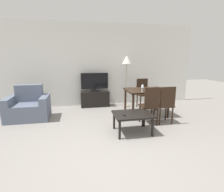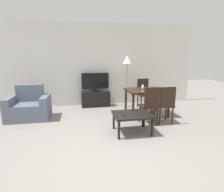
# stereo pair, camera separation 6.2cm
# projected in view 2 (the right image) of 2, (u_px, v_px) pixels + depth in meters

# --- Properties ---
(ground_plane) EXTENTS (18.00, 18.00, 0.00)m
(ground_plane) POSITION_uv_depth(u_px,v_px,m) (109.00, 157.00, 2.85)
(ground_plane) COLOR gray
(wall_back) EXTENTS (7.10, 0.06, 2.70)m
(wall_back) POSITION_uv_depth(u_px,v_px,m) (92.00, 65.00, 5.80)
(wall_back) COLOR white
(wall_back) RESTS_ON ground_plane
(armchair) EXTENTS (1.05, 0.74, 0.88)m
(armchair) POSITION_uv_depth(u_px,v_px,m) (29.00, 107.00, 4.63)
(armchair) COLOR slate
(armchair) RESTS_ON ground_plane
(tv_stand) EXTENTS (0.93, 0.36, 0.51)m
(tv_stand) POSITION_uv_depth(u_px,v_px,m) (96.00, 99.00, 5.81)
(tv_stand) COLOR black
(tv_stand) RESTS_ON ground_plane
(tv) EXTENTS (0.88, 0.31, 0.60)m
(tv) POSITION_uv_depth(u_px,v_px,m) (95.00, 82.00, 5.68)
(tv) COLOR black
(tv) RESTS_ON tv_stand
(coffee_table) EXTENTS (0.80, 0.65, 0.43)m
(coffee_table) POSITION_uv_depth(u_px,v_px,m) (132.00, 116.00, 3.72)
(coffee_table) COLOR black
(coffee_table) RESTS_ON ground_plane
(dining_table) EXTENTS (1.11, 0.85, 0.73)m
(dining_table) POSITION_uv_depth(u_px,v_px,m) (147.00, 93.00, 4.84)
(dining_table) COLOR black
(dining_table) RESTS_ON ground_plane
(dining_chair_near) EXTENTS (0.40, 0.40, 0.93)m
(dining_chair_near) POSITION_uv_depth(u_px,v_px,m) (150.00, 104.00, 4.12)
(dining_chair_near) COLOR black
(dining_chair_near) RESTS_ON ground_plane
(dining_chair_far) EXTENTS (0.40, 0.40, 0.93)m
(dining_chair_far) POSITION_uv_depth(u_px,v_px,m) (144.00, 92.00, 5.61)
(dining_chair_far) COLOR black
(dining_chair_far) RESTS_ON ground_plane
(dining_chair_near_right) EXTENTS (0.40, 0.40, 0.93)m
(dining_chair_near_right) POSITION_uv_depth(u_px,v_px,m) (165.00, 103.00, 4.19)
(dining_chair_near_right) COLOR black
(dining_chair_near_right) RESTS_ON ground_plane
(floor_lamp) EXTENTS (0.30, 0.30, 1.66)m
(floor_lamp) POSITION_uv_depth(u_px,v_px,m) (127.00, 63.00, 5.56)
(floor_lamp) COLOR gray
(floor_lamp) RESTS_ON ground_plane
(remote_primary) EXTENTS (0.04, 0.15, 0.02)m
(remote_primary) POSITION_uv_depth(u_px,v_px,m) (123.00, 114.00, 3.63)
(remote_primary) COLOR black
(remote_primary) RESTS_ON coffee_table
(wine_glass_left) EXTENTS (0.07, 0.07, 0.15)m
(wine_glass_left) POSITION_uv_depth(u_px,v_px,m) (143.00, 88.00, 4.49)
(wine_glass_left) COLOR silver
(wine_glass_left) RESTS_ON dining_table
(wine_glass_center) EXTENTS (0.07, 0.07, 0.15)m
(wine_glass_center) POSITION_uv_depth(u_px,v_px,m) (143.00, 86.00, 4.75)
(wine_glass_center) COLOR silver
(wine_glass_center) RESTS_ON dining_table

